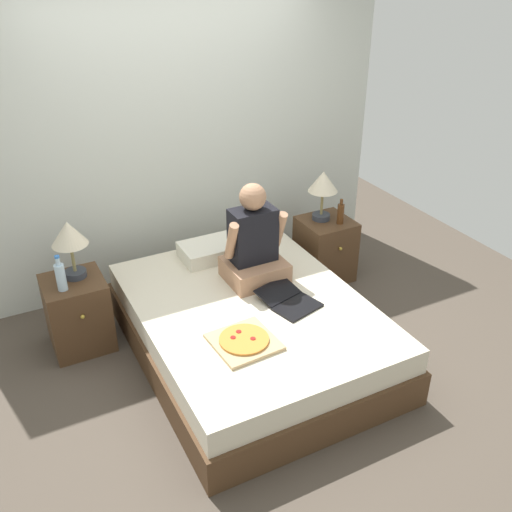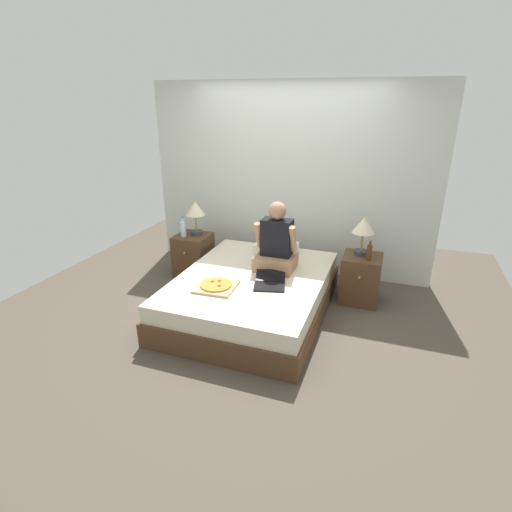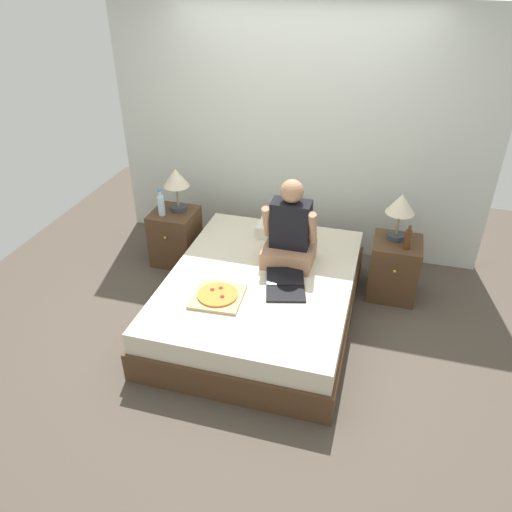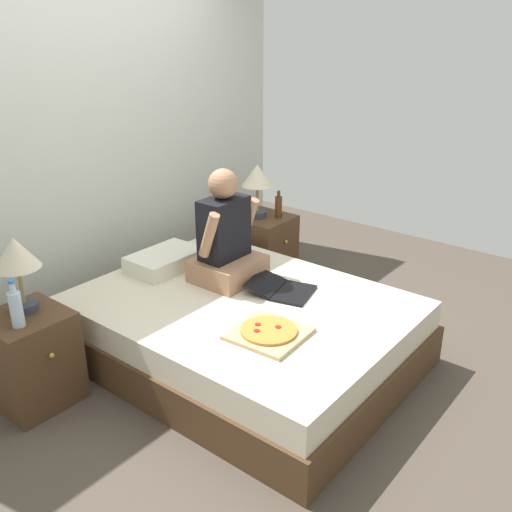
# 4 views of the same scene
# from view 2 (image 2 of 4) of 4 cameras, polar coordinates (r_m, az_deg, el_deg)

# --- Properties ---
(ground_plane) EXTENTS (5.87, 5.87, 0.00)m
(ground_plane) POSITION_cam_2_polar(r_m,az_deg,el_deg) (4.63, -0.52, -7.92)
(ground_plane) COLOR #4C4238
(wall_back) EXTENTS (3.87, 0.12, 2.50)m
(wall_back) POSITION_cam_2_polar(r_m,az_deg,el_deg) (5.46, 4.67, 10.73)
(wall_back) COLOR silver
(wall_back) RESTS_ON ground
(bed) EXTENTS (1.60, 2.10, 0.45)m
(bed) POSITION_cam_2_polar(r_m,az_deg,el_deg) (4.52, -0.53, -5.48)
(bed) COLOR #4C331E
(bed) RESTS_ON ground
(nightstand_left) EXTENTS (0.44, 0.47, 0.57)m
(nightstand_left) POSITION_cam_2_polar(r_m,az_deg,el_deg) (5.50, -8.91, 0.13)
(nightstand_left) COLOR #4C331E
(nightstand_left) RESTS_ON ground
(lamp_on_left_nightstand) EXTENTS (0.26, 0.26, 0.45)m
(lamp_on_left_nightstand) POSITION_cam_2_polar(r_m,az_deg,el_deg) (5.33, -8.66, 6.40)
(lamp_on_left_nightstand) COLOR #333842
(lamp_on_left_nightstand) RESTS_ON nightstand_left
(water_bottle) EXTENTS (0.07, 0.07, 0.28)m
(water_bottle) POSITION_cam_2_polar(r_m,az_deg,el_deg) (5.33, -10.38, 3.88)
(water_bottle) COLOR silver
(water_bottle) RESTS_ON nightstand_left
(nightstand_right) EXTENTS (0.44, 0.47, 0.57)m
(nightstand_right) POSITION_cam_2_polar(r_m,az_deg,el_deg) (4.90, 14.70, -3.15)
(nightstand_right) COLOR #4C331E
(nightstand_right) RESTS_ON ground
(lamp_on_right_nightstand) EXTENTS (0.26, 0.26, 0.45)m
(lamp_on_right_nightstand) POSITION_cam_2_polar(r_m,az_deg,el_deg) (4.73, 15.10, 3.90)
(lamp_on_right_nightstand) COLOR #333842
(lamp_on_right_nightstand) RESTS_ON nightstand_right
(beer_bottle) EXTENTS (0.06, 0.06, 0.23)m
(beer_bottle) POSITION_cam_2_polar(r_m,az_deg,el_deg) (4.66, 15.86, 0.52)
(beer_bottle) COLOR #512D14
(beer_bottle) RESTS_ON nightstand_right
(pillow) EXTENTS (0.52, 0.34, 0.12)m
(pillow) POSITION_cam_2_polar(r_m,az_deg,el_deg) (5.06, 2.88, 1.13)
(pillow) COLOR silver
(pillow) RESTS_ON bed
(person_seated) EXTENTS (0.47, 0.40, 0.78)m
(person_seated) POSITION_cam_2_polar(r_m,az_deg,el_deg) (4.52, 2.92, 1.63)
(person_seated) COLOR #A37556
(person_seated) RESTS_ON bed
(laptop) EXTENTS (0.41, 0.48, 0.07)m
(laptop) POSITION_cam_2_polar(r_m,az_deg,el_deg) (4.21, 1.98, -3.87)
(laptop) COLOR black
(laptop) RESTS_ON bed
(pizza_box) EXTENTS (0.42, 0.42, 0.05)m
(pizza_box) POSITION_cam_2_polar(r_m,az_deg,el_deg) (4.17, -5.72, -4.28)
(pizza_box) COLOR tan
(pizza_box) RESTS_ON bed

